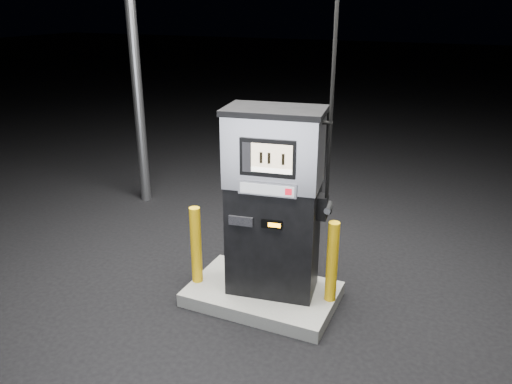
% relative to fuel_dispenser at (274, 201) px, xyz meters
% --- Properties ---
extents(ground, '(80.00, 80.00, 0.00)m').
position_rel_fuel_dispenser_xyz_m(ground, '(-0.10, -0.06, -1.18)').
color(ground, black).
rests_on(ground, ground).
extents(pump_island, '(1.60, 1.00, 0.15)m').
position_rel_fuel_dispenser_xyz_m(pump_island, '(-0.10, -0.06, -1.10)').
color(pump_island, slate).
rests_on(pump_island, ground).
extents(fuel_dispenser, '(1.14, 0.74, 4.16)m').
position_rel_fuel_dispenser_xyz_m(fuel_dispenser, '(0.00, 0.00, 0.00)').
color(fuel_dispenser, black).
rests_on(fuel_dispenser, pump_island).
extents(bollard_left, '(0.15, 0.15, 0.89)m').
position_rel_fuel_dispenser_xyz_m(bollard_left, '(-0.84, -0.21, -0.58)').
color(bollard_left, yellow).
rests_on(bollard_left, pump_island).
extents(bollard_right, '(0.14, 0.14, 0.89)m').
position_rel_fuel_dispenser_xyz_m(bollard_right, '(0.64, 0.04, -0.58)').
color(bollard_right, yellow).
rests_on(bollard_right, pump_island).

